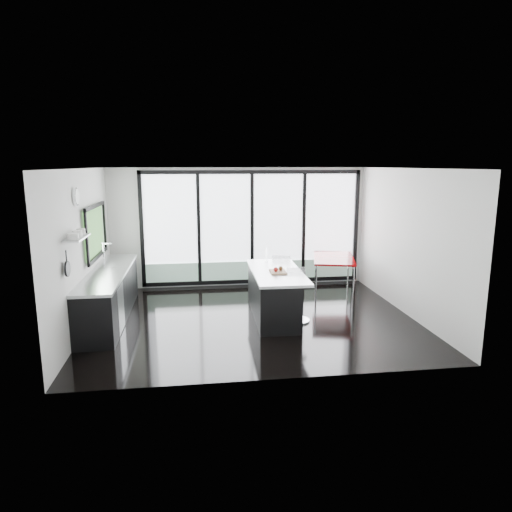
{
  "coord_description": "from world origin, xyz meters",
  "views": [
    {
      "loc": [
        -1.06,
        -8.16,
        2.87
      ],
      "look_at": [
        0.1,
        0.3,
        1.15
      ],
      "focal_mm": 32.0,
      "sensor_mm": 36.0,
      "label": 1
    }
  ],
  "objects": [
    {
      "name": "wall_left",
      "position": [
        -2.97,
        0.27,
        1.56
      ],
      "size": [
        0.26,
        5.0,
        2.8
      ],
      "color": "silver",
      "rests_on": "ground"
    },
    {
      "name": "wall_front",
      "position": [
        0.0,
        -2.5,
        1.4
      ],
      "size": [
        6.0,
        0.0,
        2.8
      ],
      "primitive_type": "cube",
      "color": "silver",
      "rests_on": "ground"
    },
    {
      "name": "bar_stool_near",
      "position": [
        0.79,
        -0.24,
        0.38
      ],
      "size": [
        0.5,
        0.5,
        0.76
      ],
      "primitive_type": "cylinder",
      "rotation": [
        0.0,
        0.0,
        -0.06
      ],
      "color": "silver",
      "rests_on": "floor"
    },
    {
      "name": "counter_cabinets",
      "position": [
        -2.67,
        0.4,
        0.46
      ],
      "size": [
        0.69,
        3.24,
        1.36
      ],
      "color": "black",
      "rests_on": "floor"
    },
    {
      "name": "floor",
      "position": [
        0.0,
        0.0,
        0.0
      ],
      "size": [
        6.0,
        5.0,
        0.0
      ],
      "primitive_type": "cube",
      "color": "black",
      "rests_on": "ground"
    },
    {
      "name": "island",
      "position": [
        0.4,
        0.11,
        0.46
      ],
      "size": [
        0.97,
        2.22,
        1.17
      ],
      "color": "black",
      "rests_on": "floor"
    },
    {
      "name": "red_table",
      "position": [
        2.03,
        1.53,
        0.41
      ],
      "size": [
        1.24,
        1.71,
        0.82
      ],
      "primitive_type": "cube",
      "rotation": [
        0.0,
        0.0,
        -0.26
      ],
      "color": "#7C0306",
      "rests_on": "floor"
    },
    {
      "name": "wall_right",
      "position": [
        3.0,
        0.0,
        1.4
      ],
      "size": [
        0.0,
        5.0,
        2.8
      ],
      "primitive_type": "cube",
      "color": "silver",
      "rests_on": "ground"
    },
    {
      "name": "ceiling",
      "position": [
        0.0,
        0.0,
        2.8
      ],
      "size": [
        6.0,
        5.0,
        0.0
      ],
      "primitive_type": "cube",
      "color": "white",
      "rests_on": "wall_back"
    },
    {
      "name": "bar_stool_far",
      "position": [
        0.68,
        0.78,
        0.39
      ],
      "size": [
        0.6,
        0.6,
        0.78
      ],
      "primitive_type": "cylinder",
      "rotation": [
        0.0,
        0.0,
        -0.25
      ],
      "color": "silver",
      "rests_on": "floor"
    },
    {
      "name": "wall_back",
      "position": [
        0.27,
        2.47,
        1.27
      ],
      "size": [
        6.0,
        0.09,
        2.8
      ],
      "color": "silver",
      "rests_on": "ground"
    }
  ]
}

